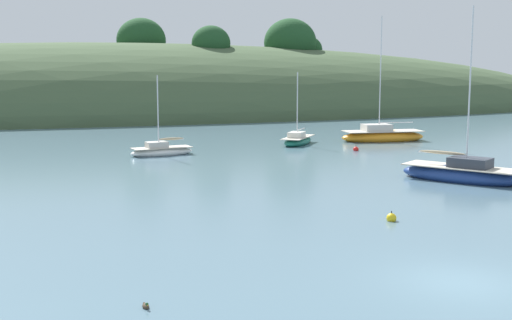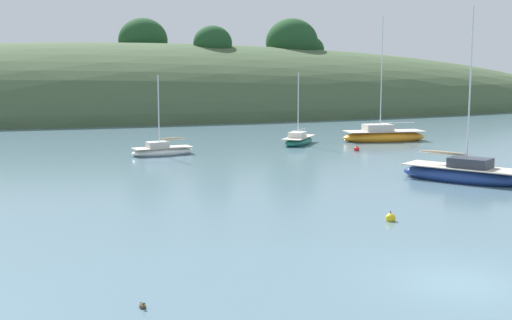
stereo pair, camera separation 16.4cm
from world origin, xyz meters
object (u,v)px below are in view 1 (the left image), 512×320
(sailboat_teal_outer, at_px, (461,174))
(sailboat_yellow_far, at_px, (161,151))
(mooring_buoy_channel, at_px, (356,149))
(sailboat_navy_dinghy, at_px, (298,140))
(duck_lone_right, at_px, (146,306))
(sailboat_grey_yawl, at_px, (382,136))
(mooring_buoy_outer, at_px, (391,218))

(sailboat_teal_outer, relative_size, sailboat_yellow_far, 1.67)
(mooring_buoy_channel, bearing_deg, sailboat_yellow_far, 171.15)
(sailboat_yellow_far, bearing_deg, sailboat_navy_dinghy, 14.85)
(mooring_buoy_channel, bearing_deg, sailboat_teal_outer, -92.55)
(sailboat_navy_dinghy, bearing_deg, sailboat_yellow_far, -165.15)
(mooring_buoy_channel, distance_m, duck_lone_right, 36.70)
(sailboat_grey_yawl, bearing_deg, duck_lone_right, -127.61)
(duck_lone_right, bearing_deg, sailboat_grey_yawl, 52.39)
(sailboat_teal_outer, height_order, sailboat_grey_yawl, sailboat_grey_yawl)
(mooring_buoy_outer, xyz_separation_m, duck_lone_right, (-11.90, -7.18, -0.07))
(mooring_buoy_channel, bearing_deg, duck_lone_right, -126.15)
(sailboat_grey_yawl, relative_size, mooring_buoy_channel, 21.05)
(sailboat_grey_yawl, bearing_deg, mooring_buoy_channel, -134.41)
(sailboat_grey_yawl, bearing_deg, sailboat_navy_dinghy, 179.67)
(mooring_buoy_channel, bearing_deg, sailboat_grey_yawl, 45.59)
(duck_lone_right, bearing_deg, sailboat_teal_outer, 35.44)
(duck_lone_right, bearing_deg, sailboat_navy_dinghy, 61.77)
(mooring_buoy_channel, height_order, mooring_buoy_outer, same)
(sailboat_teal_outer, height_order, mooring_buoy_channel, sailboat_teal_outer)
(sailboat_teal_outer, distance_m, sailboat_navy_dinghy, 20.48)
(sailboat_navy_dinghy, distance_m, mooring_buoy_outer, 29.02)
(sailboat_grey_yawl, xyz_separation_m, sailboat_navy_dinghy, (-8.21, 0.05, -0.13))
(sailboat_teal_outer, xyz_separation_m, sailboat_yellow_far, (-14.54, 17.06, -0.11))
(sailboat_yellow_far, xyz_separation_m, sailboat_grey_yawl, (20.71, 3.27, 0.13))
(sailboat_yellow_far, height_order, duck_lone_right, sailboat_yellow_far)
(sailboat_grey_yawl, distance_m, sailboat_navy_dinghy, 8.21)
(mooring_buoy_outer, bearing_deg, duck_lone_right, -148.91)
(sailboat_grey_yawl, bearing_deg, mooring_buoy_outer, -118.52)
(duck_lone_right, bearing_deg, mooring_buoy_channel, 53.85)
(sailboat_teal_outer, bearing_deg, mooring_buoy_outer, -139.50)
(sailboat_grey_yawl, height_order, duck_lone_right, sailboat_grey_yawl)
(sailboat_navy_dinghy, relative_size, duck_lone_right, 14.99)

